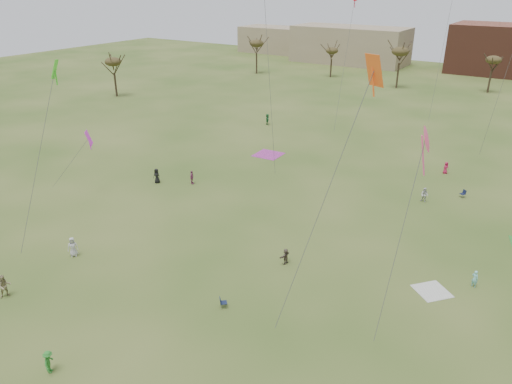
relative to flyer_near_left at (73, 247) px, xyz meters
The scene contains 20 objects.
ground 12.85m from the flyer_near_left, ahead, with size 260.00×260.00×0.00m, color #2F4D18.
flyer_near_left is the anchor object (origin of this frame).
flyer_near_center 14.30m from the flyer_near_left, 43.59° to the right, with size 1.04×0.60×1.60m, color #2A7C29.
spectator_fore_b 6.80m from the flyer_near_left, 84.66° to the right, with size 0.92×0.72×1.90m, color #998A61.
spectator_fore_c 18.76m from the flyer_near_left, 29.23° to the left, with size 1.32×0.42×1.43m, color brown.
flyer_mid_a 17.36m from the flyer_near_left, 108.87° to the left, with size 0.88×0.57×1.79m, color black.
flyer_mid_c 33.90m from the flyer_near_left, 25.11° to the left, with size 0.54×0.35×1.47m, color #83DBDB.
spectator_mid_d 18.56m from the flyer_near_left, 95.77° to the left, with size 0.96×0.40×1.64m, color #9B4075.
spectator_mid_e 36.46m from the flyer_near_left, 51.23° to the left, with size 0.81×0.63×1.66m, color beige.
flyer_far_a 45.99m from the flyer_near_left, 99.93° to the left, with size 1.65×0.53×1.78m, color #216431.
flyer_far_b 44.70m from the flyer_near_left, 59.47° to the left, with size 0.75×0.49×1.53m, color #BC204D.
blanket_cream 30.53m from the flyer_near_left, 22.97° to the left, with size 2.42×2.42×0.03m, color silver.
blanket_plum 32.38m from the flyer_near_left, 89.50° to the left, with size 3.61×3.61×0.03m, color #AD3599.
camp_chair_center 15.59m from the flyer_near_left, ahead, with size 0.74×0.74×0.87m.
camp_chair_right 41.34m from the flyer_near_left, 50.78° to the left, with size 0.73×0.74×0.87m.
kites_aloft 38.62m from the flyer_near_left, 65.47° to the left, with size 74.91×73.14×26.55m.
tree_line 78.14m from the flyer_near_left, 82.75° to the left, with size 117.44×49.32×8.91m.
building_tan 115.40m from the flyer_near_left, 101.16° to the left, with size 32.00×14.00×10.00m, color #937F60.
building_brick 119.57m from the flyer_near_left, 81.49° to the left, with size 26.00×16.00×12.00m, color brown.
building_tan_west 131.08m from the flyer_near_left, 113.53° to the left, with size 20.00×12.00×8.00m, color #937F60.
Camera 1 is at (21.21, -20.58, 22.66)m, focal length 34.18 mm.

